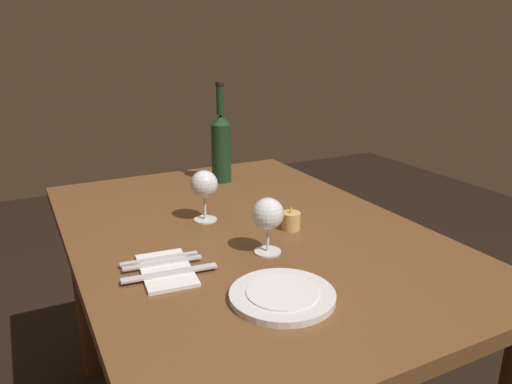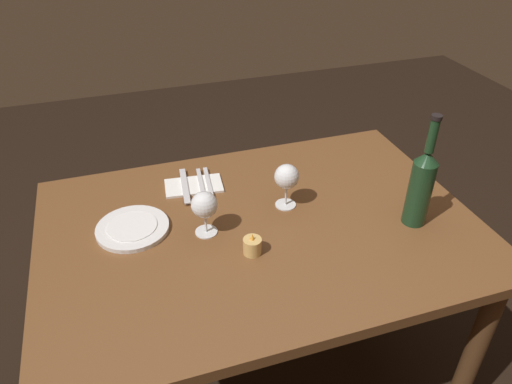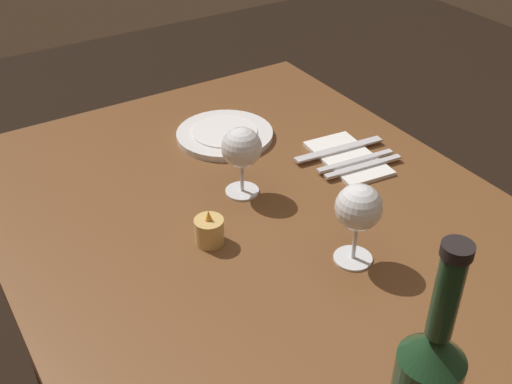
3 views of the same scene
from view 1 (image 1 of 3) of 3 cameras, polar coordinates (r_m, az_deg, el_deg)
dining_table at (r=1.37m, az=-1.39°, el=-7.82°), size 1.30×0.90×0.74m
wine_glass_left at (r=1.15m, az=1.40°, el=-2.74°), size 0.08×0.08×0.14m
wine_glass_right at (r=1.36m, az=-6.12°, el=0.77°), size 0.08×0.08×0.15m
wine_bottle at (r=1.73m, az=-4.13°, el=5.48°), size 0.07×0.07×0.35m
votive_candle at (r=1.32m, az=4.12°, el=-3.46°), size 0.05×0.05×0.07m
dinner_plate at (r=0.99m, az=3.11°, el=-12.02°), size 0.22×0.22×0.02m
folded_napkin at (r=1.12m, az=-10.52°, el=-9.00°), size 0.20×0.13×0.01m
fork_inner at (r=1.14m, az=-10.91°, el=-8.18°), size 0.03×0.18×0.00m
fork_outer at (r=1.16m, az=-11.27°, el=-7.69°), size 0.03×0.18×0.00m
table_knife at (r=1.09m, az=-10.07°, el=-9.35°), size 0.04×0.21×0.00m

